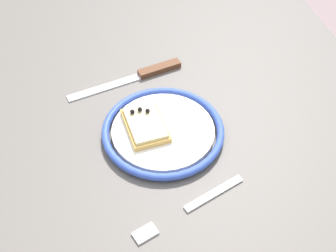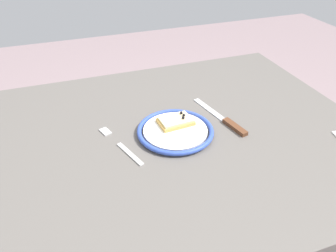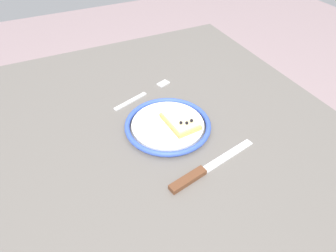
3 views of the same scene
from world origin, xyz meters
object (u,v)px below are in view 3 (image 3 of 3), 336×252
Objects in this scene: plate at (168,125)px; fork at (143,94)px; knife at (199,173)px; dining_table at (171,153)px; pizza_slice_near at (180,121)px.

fork is at bearing -178.85° from plate.
plate is 1.11× the size of fork.
knife is 0.32m from fork.
plate is 0.16m from knife.
dining_table is 0.09m from plate.
plate is 0.91× the size of knife.
plate is 0.03m from pizza_slice_near.
plate is 0.16m from fork.
pizza_slice_near is (0.01, 0.03, 0.01)m from plate.
fork is at bearing 179.95° from knife.
plate is (-0.02, 0.00, 0.09)m from dining_table.
pizza_slice_near is 0.16m from knife.
fork is (-0.32, 0.00, -0.00)m from knife.
pizza_slice_near is 0.52× the size of fork.
pizza_slice_near is at bearing 104.77° from dining_table.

